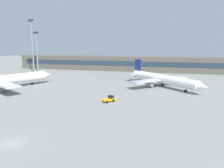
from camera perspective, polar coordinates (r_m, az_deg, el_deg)
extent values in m
plane|color=gray|center=(73.16, -5.34, -2.05)|extent=(400.00, 400.00, 0.00)
cube|color=#5B564C|center=(131.38, 3.71, 5.68)|extent=(142.07, 12.00, 9.00)
cube|color=#263847|center=(125.43, 3.20, 5.65)|extent=(134.97, 0.16, 2.80)
cone|color=white|center=(93.91, -17.38, 2.39)|extent=(5.09, 5.33, 3.58)
cylinder|color=gray|center=(80.13, -27.73, -0.98)|extent=(3.23, 3.73, 1.99)
cylinder|color=black|center=(90.99, -21.08, 0.13)|extent=(0.81, 1.06, 0.99)
cylinder|color=white|center=(83.16, 13.58, 1.35)|extent=(25.94, 25.14, 3.45)
cone|color=white|center=(71.95, 23.72, -0.71)|extent=(5.01, 4.99, 3.28)
cone|color=white|center=(96.28, 6.09, 2.86)|extent=(4.16, 4.13, 2.41)
cube|color=navy|center=(93.65, 7.17, 5.21)|extent=(3.11, 3.00, 4.99)
cube|color=silver|center=(94.33, 7.01, 2.78)|extent=(8.12, 8.30, 0.22)
cube|color=silver|center=(83.84, 13.14, 1.26)|extent=(22.02, 22.65, 0.45)
cylinder|color=gray|center=(80.35, 10.34, 0.03)|extent=(3.35, 3.32, 1.82)
cylinder|color=gray|center=(87.93, 15.62, 0.73)|extent=(3.35, 3.32, 1.82)
cylinder|color=black|center=(76.19, 19.60, -1.78)|extent=(0.91, 0.89, 0.91)
cylinder|color=black|center=(83.25, 11.48, -0.33)|extent=(0.91, 0.89, 0.91)
cylinder|color=black|center=(86.51, 13.76, -0.01)|extent=(0.91, 0.89, 0.91)
cube|color=#F2B20C|center=(59.65, -0.95, -4.33)|extent=(3.33, 3.80, 0.60)
cube|color=black|center=(60.03, -0.28, -3.59)|extent=(1.78, 1.71, 0.90)
cylinder|color=black|center=(59.88, 0.42, -4.57)|extent=(0.61, 0.71, 0.70)
cylinder|color=black|center=(61.04, -0.53, -4.27)|extent=(0.61, 0.71, 0.70)
cylinder|color=black|center=(58.42, -1.39, -4.97)|extent=(0.61, 0.71, 0.70)
cylinder|color=black|center=(59.61, -2.32, -4.65)|extent=(0.61, 0.71, 0.70)
cylinder|color=gray|center=(137.03, -19.94, 8.14)|extent=(0.70, 0.70, 22.69)
cube|color=#333338|center=(137.13, -20.27, 13.12)|extent=(3.20, 0.80, 1.20)
cylinder|color=gray|center=(132.09, -21.03, 9.42)|extent=(0.70, 0.70, 29.25)
cube|color=#333338|center=(132.77, -21.49, 15.99)|extent=(3.20, 0.80, 1.20)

